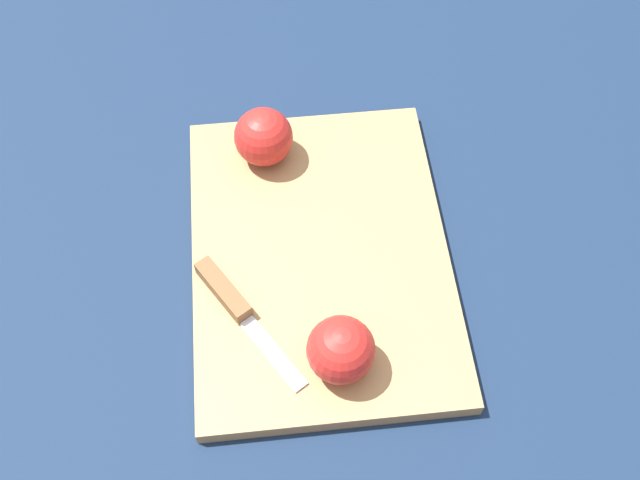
# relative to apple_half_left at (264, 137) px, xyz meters

# --- Properties ---
(ground_plane) EXTENTS (4.00, 4.00, 0.00)m
(ground_plane) POSITION_rel_apple_half_left_xyz_m (0.14, 0.03, -0.05)
(ground_plane) COLOR #14233D
(cutting_board) EXTENTS (0.40, 0.30, 0.02)m
(cutting_board) POSITION_rel_apple_half_left_xyz_m (0.14, 0.03, -0.04)
(cutting_board) COLOR #A37A4C
(cutting_board) RESTS_ON ground_plane
(apple_half_left) EXTENTS (0.06, 0.06, 0.06)m
(apple_half_left) POSITION_rel_apple_half_left_xyz_m (0.00, 0.00, 0.00)
(apple_half_left) COLOR red
(apple_half_left) RESTS_ON cutting_board
(apple_half_right) EXTENTS (0.06, 0.06, 0.06)m
(apple_half_right) POSITION_rel_apple_half_left_xyz_m (0.26, 0.03, -0.00)
(apple_half_right) COLOR red
(apple_half_right) RESTS_ON cutting_board
(knife) EXTENTS (0.16, 0.09, 0.02)m
(knife) POSITION_rel_apple_half_left_xyz_m (0.18, -0.07, -0.02)
(knife) COLOR silver
(knife) RESTS_ON cutting_board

